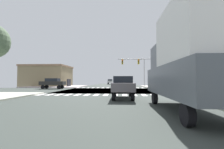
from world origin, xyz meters
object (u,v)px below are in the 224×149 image
at_px(sedan_crossing_1, 110,81).
at_px(sedan_outer_4, 123,85).
at_px(street_lamp, 143,70).
at_px(sedan_middle_3, 53,83).
at_px(traffic_signal_mast, 140,65).
at_px(suv_nearside_1, 211,81).
at_px(box_truck_farside_1, 187,59).
at_px(bank_building, 48,76).

relative_size(sedan_crossing_1, sedan_outer_4, 1.00).
relative_size(street_lamp, sedan_outer_4, 1.65).
xyz_separation_m(sedan_crossing_1, sedan_middle_3, (-8.42, -29.75, 0.00)).
distance_m(traffic_signal_mast, sedan_outer_4, 17.92).
relative_size(traffic_signal_mast, sedan_middle_3, 1.75).
bearing_deg(sedan_crossing_1, suv_nearside_1, 123.01).
distance_m(traffic_signal_mast, box_truck_farside_1, 22.84).
relative_size(bank_building, sedan_middle_3, 2.83).
bearing_deg(box_truck_farside_1, suv_nearside_1, 57.54).
bearing_deg(suv_nearside_1, street_lamp, -144.27).
bearing_deg(box_truck_farside_1, sedan_crossing_1, 98.11).
bearing_deg(sedan_middle_3, sedan_outer_4, 41.96).
bearing_deg(sedan_outer_4, sedan_middle_3, 131.96).
bearing_deg(traffic_signal_mast, sedan_middle_3, -168.23).
bearing_deg(box_truck_farside_1, sedan_outer_4, 118.33).
relative_size(street_lamp, sedan_middle_3, 1.65).
bearing_deg(suv_nearside_1, box_truck_farside_1, -32.46).
xyz_separation_m(sedan_middle_3, sedan_outer_4, (12.42, -13.81, 0.00)).
bearing_deg(suv_nearside_1, bank_building, -108.52).
height_order(suv_nearside_1, sedan_crossing_1, suv_nearside_1).
height_order(sedan_middle_3, sedan_outer_4, same).
height_order(box_truck_farside_1, sedan_middle_3, box_truck_farside_1).
distance_m(street_lamp, bank_building, 24.86).
bearing_deg(bank_building, sedan_middle_3, -60.32).
height_order(traffic_signal_mast, sedan_middle_3, traffic_signal_mast).
distance_m(street_lamp, sedan_outer_4, 27.87).
bearing_deg(bank_building, suv_nearside_1, -18.52).
bearing_deg(traffic_signal_mast, box_truck_farside_1, -91.91).
distance_m(traffic_signal_mast, street_lamp, 10.10).
bearing_deg(sedan_outer_4, traffic_signal_mast, 77.66).
distance_m(street_lamp, sedan_middle_3, 22.74).
distance_m(street_lamp, suv_nearside_1, 16.60).
xyz_separation_m(bank_building, sedan_outer_4, (18.96, -25.29, -1.53)).
bearing_deg(traffic_signal_mast, suv_nearside_1, -16.25).
bearing_deg(sedan_outer_4, sedan_crossing_1, 95.25).
relative_size(box_truck_farside_1, sedan_middle_3, 1.67).
relative_size(traffic_signal_mast, street_lamp, 1.06).
bearing_deg(sedan_middle_3, sedan_crossing_1, 164.20).
xyz_separation_m(street_lamp, suv_nearside_1, (9.55, -13.27, -2.92)).
distance_m(bank_building, box_truck_farside_1, 37.88).
xyz_separation_m(suv_nearside_1, box_truck_farside_1, (-12.32, -19.37, 1.17)).
distance_m(box_truck_farside_1, sedan_outer_4, 6.48).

